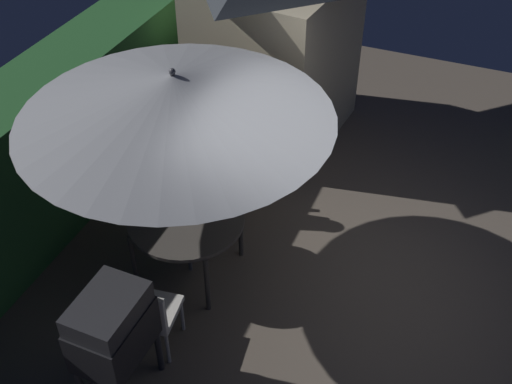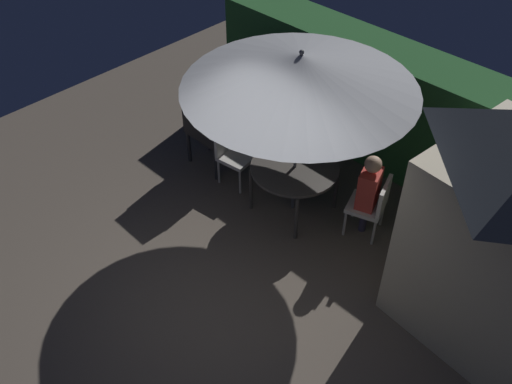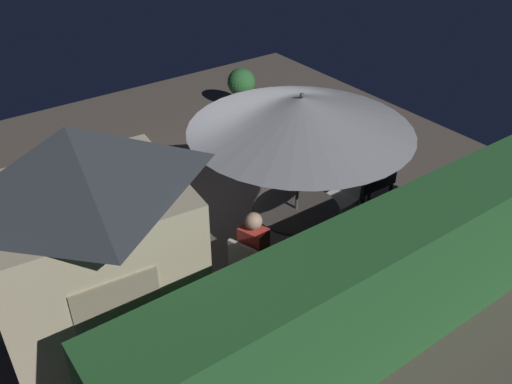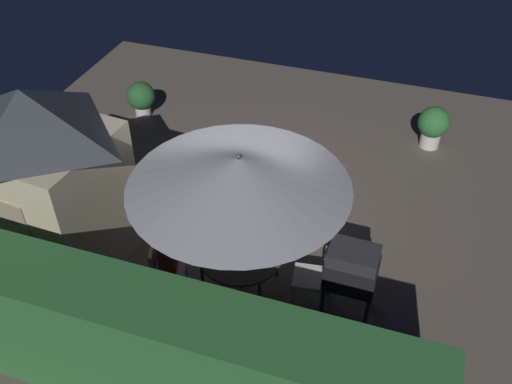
{
  "view_description": "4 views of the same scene",
  "coord_description": "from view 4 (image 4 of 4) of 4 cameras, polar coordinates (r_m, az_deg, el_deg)",
  "views": [
    {
      "loc": [
        -4.59,
        -0.92,
        5.14
      ],
      "look_at": [
        -0.19,
        0.89,
        1.18
      ],
      "focal_mm": 44.82,
      "sensor_mm": 36.0,
      "label": 1
    },
    {
      "loc": [
        3.37,
        -2.99,
        5.56
      ],
      "look_at": [
        0.02,
        0.43,
        1.28
      ],
      "focal_mm": 39.72,
      "sensor_mm": 36.0,
      "label": 2
    },
    {
      "loc": [
        3.76,
        6.34,
        5.11
      ],
      "look_at": [
        -0.12,
        0.99,
        0.81
      ],
      "focal_mm": 38.51,
      "sensor_mm": 36.0,
      "label": 3
    },
    {
      "loc": [
        -2.35,
        6.82,
        6.51
      ],
      "look_at": [
        -0.31,
        0.71,
        1.17
      ],
      "focal_mm": 39.65,
      "sensor_mm": 36.0,
      "label": 4
    }
  ],
  "objects": [
    {
      "name": "person_in_red",
      "position": [
        8.09,
        -8.92,
        -6.01
      ],
      "size": [
        0.34,
        0.4,
        1.26
      ],
      "color": "#CC3D33",
      "rests_on": "ground"
    },
    {
      "name": "patio_umbrella",
      "position": [
        7.06,
        -1.76,
        1.98
      ],
      "size": [
        2.9,
        2.9,
        2.47
      ],
      "color": "#4C4C51",
      "rests_on": "ground"
    },
    {
      "name": "patio_table",
      "position": [
        8.07,
        -1.55,
        -6.48
      ],
      "size": [
        1.2,
        1.2,
        0.76
      ],
      "color": "#47423D",
      "rests_on": "ground"
    },
    {
      "name": "chair_far_side",
      "position": [
        8.1,
        6.02,
        -8.32
      ],
      "size": [
        0.52,
        0.52,
        0.9
      ],
      "color": "silver",
      "rests_on": "ground"
    },
    {
      "name": "hedge_backdrop",
      "position": [
        6.93,
        -10.18,
        -15.38
      ],
      "size": [
        6.54,
        0.87,
        1.79
      ],
      "color": "#28602D",
      "rests_on": "ground"
    },
    {
      "name": "bbq_grill",
      "position": [
        7.8,
        9.64,
        -7.65
      ],
      "size": [
        0.71,
        0.51,
        1.2
      ],
      "color": "black",
      "rests_on": "ground"
    },
    {
      "name": "potted_plant_by_grill",
      "position": [
        11.62,
        17.45,
        6.48
      ],
      "size": [
        0.61,
        0.61,
        0.86
      ],
      "color": "silver",
      "rests_on": "ground"
    },
    {
      "name": "ground_plane",
      "position": [
        9.72,
        -0.43,
        -2.42
      ],
      "size": [
        11.0,
        11.0,
        0.0
      ],
      "primitive_type": "plane",
      "color": "brown"
    },
    {
      "name": "potted_plant_by_shed",
      "position": [
        12.33,
        -11.5,
        9.33
      ],
      "size": [
        0.6,
        0.6,
        0.78
      ],
      "color": "silver",
      "rests_on": "ground"
    },
    {
      "name": "chair_near_shed",
      "position": [
        8.29,
        -9.33,
        -7.27
      ],
      "size": [
        0.59,
        0.59,
        0.9
      ],
      "color": "silver",
      "rests_on": "ground"
    },
    {
      "name": "garden_shed",
      "position": [
        8.66,
        -20.57,
        1.33
      ],
      "size": [
        2.26,
        1.98,
        2.93
      ],
      "color": "#C6B793",
      "rests_on": "ground"
    }
  ]
}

